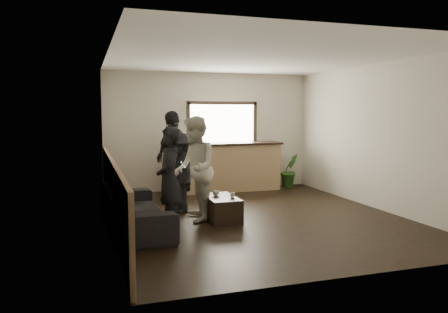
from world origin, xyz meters
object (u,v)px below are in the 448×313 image
object	(u,v)px
cup_a	(216,193)
person_d	(173,156)
bar_counter	(225,164)
potted_plant	(290,170)
person_a	(169,179)
sofa	(135,209)
person_c	(179,172)
cup_b	(232,195)
coffee_table	(221,208)
person_b	(195,169)

from	to	relation	value
cup_a	person_d	world-z (taller)	person_d
person_d	bar_counter	bearing A→B (deg)	164.74
potted_plant	person_a	bearing A→B (deg)	-139.40
sofa	person_a	xyz separation A→B (m)	(0.51, -0.25, 0.49)
bar_counter	person_c	distance (m)	2.45
cup_a	cup_b	distance (m)	0.34
coffee_table	cup_b	bearing A→B (deg)	-41.60
cup_b	person_b	size ratio (longest dim) A/B	0.05
bar_counter	person_d	distance (m)	1.68
cup_a	person_b	world-z (taller)	person_b
person_c	person_d	bearing A→B (deg)	162.90
coffee_table	cup_b	distance (m)	0.32
person_b	cup_a	bearing A→B (deg)	104.41
bar_counter	sofa	xyz separation A→B (m)	(-2.45, -2.89, -0.31)
cup_b	person_a	bearing A→B (deg)	-165.51
coffee_table	potted_plant	size ratio (longest dim) A/B	1.08
cup_b	person_a	world-z (taller)	person_a
person_a	person_c	world-z (taller)	person_a
person_a	cup_b	bearing A→B (deg)	112.64
sofa	potted_plant	size ratio (longest dim) A/B	2.70
cup_b	person_a	xyz separation A→B (m)	(-1.14, -0.30, 0.37)
sofa	cup_b	xyz separation A→B (m)	(1.66, 0.05, 0.11)
coffee_table	person_c	distance (m)	1.12
sofa	person_c	size ratio (longest dim) A/B	1.52
sofa	person_a	bearing A→B (deg)	-118.08
coffee_table	cup_b	world-z (taller)	cup_b
sofa	person_a	size ratio (longest dim) A/B	1.39
bar_counter	person_a	xyz separation A→B (m)	(-1.94, -3.14, 0.18)
sofa	person_d	world-z (taller)	person_d
sofa	cup_a	world-z (taller)	sofa
bar_counter	coffee_table	xyz separation A→B (m)	(-0.95, -2.71, -0.44)
potted_plant	person_d	distance (m)	3.23
coffee_table	cup_b	size ratio (longest dim) A/B	10.00
cup_a	cup_b	size ratio (longest dim) A/B	1.30
bar_counter	person_c	xyz separation A→B (m)	(-1.52, -1.92, 0.11)
sofa	cup_b	world-z (taller)	sofa
person_c	person_d	size ratio (longest dim) A/B	0.79
sofa	person_a	distance (m)	0.75
cup_a	person_a	world-z (taller)	person_a
bar_counter	coffee_table	world-z (taller)	bar_counter
coffee_table	person_b	world-z (taller)	person_b
cup_b	person_c	xyz separation A→B (m)	(-0.73, 0.93, 0.30)
cup_b	potted_plant	distance (m)	3.72
person_c	cup_a	bearing A→B (deg)	25.73
potted_plant	person_a	world-z (taller)	person_a
person_a	person_c	distance (m)	1.30
sofa	coffee_table	xyz separation A→B (m)	(1.50, 0.19, -0.13)
coffee_table	person_b	size ratio (longest dim) A/B	0.51
cup_b	person_c	distance (m)	1.22
potted_plant	cup_b	bearing A→B (deg)	-131.37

